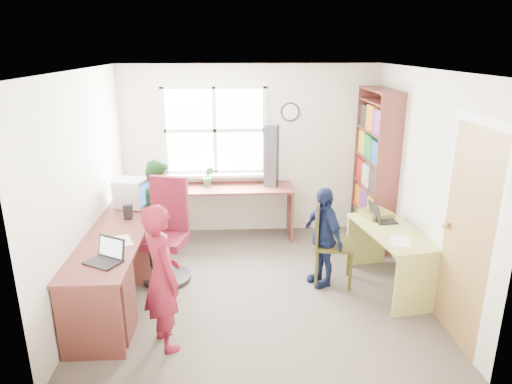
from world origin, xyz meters
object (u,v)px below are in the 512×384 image
laptop_left (107,256)px  person_red (162,277)px  l_desk (134,264)px  laptop_right (380,216)px  potted_plant (208,177)px  right_desk (391,246)px  person_navy (323,237)px  bookshelf (375,172)px  person_green (161,211)px  wooden_chair (328,238)px  crt_monitor (132,193)px  cd_tower (272,156)px  swivel_chair (167,236)px

laptop_left → person_red: 0.58m
l_desk → laptop_right: 2.80m
laptop_left → person_red: bearing=8.4°
potted_plant → person_red: 2.51m
right_desk → person_navy: (-0.74, 0.13, 0.07)m
bookshelf → laptop_right: (-0.21, -0.98, -0.26)m
laptop_right → person_green: (-2.60, 0.54, -0.08)m
wooden_chair → laptop_left: wooden_chair is taller
crt_monitor → laptop_right: bearing=8.3°
crt_monitor → laptop_left: (0.06, -1.47, -0.13)m
bookshelf → laptop_right: bookshelf is taller
wooden_chair → potted_plant: size_ratio=3.51×
wooden_chair → crt_monitor: 2.39m
right_desk → cd_tower: (-1.21, 1.55, 0.68)m
right_desk → laptop_right: laptop_right is taller
wooden_chair → person_green: size_ratio=0.76×
laptop_left → person_navy: size_ratio=0.34×
right_desk → crt_monitor: 3.09m
laptop_right → potted_plant: size_ratio=1.16×
potted_plant → person_navy: 1.99m
cd_tower → potted_plant: (-0.88, 0.01, -0.29)m
laptop_right → person_red: person_red is taller
right_desk → wooden_chair: wooden_chair is taller
bookshelf → laptop_right: bearing=-102.3°
l_desk → right_desk: size_ratio=2.31×
wooden_chair → laptop_right: bearing=24.2°
person_red → laptop_left: bearing=39.2°
cd_tower → potted_plant: cd_tower is taller
l_desk → laptop_left: laptop_left is taller
bookshelf → wooden_chair: (-0.85, -1.12, -0.46)m
person_red → bookshelf: bearing=-77.8°
bookshelf → swivel_chair: 2.87m
right_desk → person_navy: size_ratio=1.11×
l_desk → laptop_left: 0.63m
swivel_chair → person_navy: (1.77, -0.25, 0.06)m
swivel_chair → person_navy: bearing=5.1°
person_green → bookshelf: bearing=-85.8°
right_desk → laptop_right: size_ratio=3.84×
right_desk → crt_monitor: size_ratio=2.97×
laptop_left → potted_plant: (0.82, 2.27, 0.09)m
l_desk → laptop_right: size_ratio=8.86×
laptop_right → cd_tower: (-1.16, 1.25, 0.44)m
bookshelf → person_navy: (-0.91, -1.15, -0.42)m
right_desk → person_green: size_ratio=0.97×
cd_tower → person_red: size_ratio=0.63×
right_desk → person_navy: 0.76m
bookshelf → person_navy: bearing=-128.3°
l_desk → swivel_chair: bearing=63.9°
wooden_chair → cd_tower: cd_tower is taller
right_desk → wooden_chair: 0.70m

